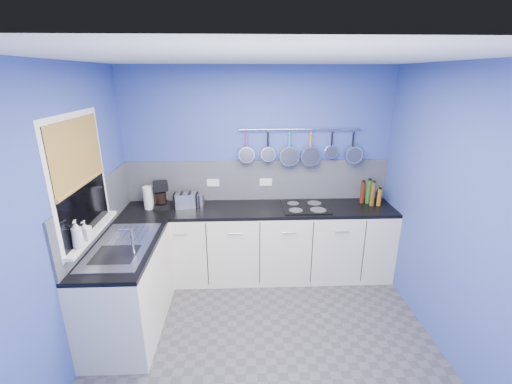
{
  "coord_description": "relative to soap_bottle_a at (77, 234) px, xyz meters",
  "views": [
    {
      "loc": [
        -0.18,
        -2.58,
        2.39
      ],
      "look_at": [
        -0.05,
        0.75,
        1.25
      ],
      "focal_mm": 24.13,
      "sensor_mm": 36.0,
      "label": 1
    }
  ],
  "objects": [
    {
      "name": "floor",
      "position": [
        1.53,
        0.01,
        -1.18
      ],
      "size": [
        3.2,
        3.0,
        0.02
      ],
      "primitive_type": "cube",
      "color": "#47474C",
      "rests_on": "ground"
    },
    {
      "name": "ceiling",
      "position": [
        1.53,
        0.01,
        1.34
      ],
      "size": [
        3.2,
        3.0,
        0.02
      ],
      "primitive_type": "cube",
      "color": "white",
      "rests_on": "ground"
    },
    {
      "name": "wall_back",
      "position": [
        1.53,
        1.52,
        0.08
      ],
      "size": [
        3.2,
        0.02,
        2.5
      ],
      "primitive_type": "cube",
      "color": "#364A9E",
      "rests_on": "ground"
    },
    {
      "name": "wall_front",
      "position": [
        1.53,
        -1.5,
        0.08
      ],
      "size": [
        3.2,
        0.02,
        2.5
      ],
      "primitive_type": "cube",
      "color": "#364A9E",
      "rests_on": "ground"
    },
    {
      "name": "wall_left",
      "position": [
        -0.08,
        0.01,
        0.08
      ],
      "size": [
        0.02,
        3.0,
        2.5
      ],
      "primitive_type": "cube",
      "color": "#364A9E",
      "rests_on": "ground"
    },
    {
      "name": "wall_right",
      "position": [
        3.14,
        0.01,
        0.08
      ],
      "size": [
        0.02,
        3.0,
        2.5
      ],
      "primitive_type": "cube",
      "color": "#364A9E",
      "rests_on": "ground"
    },
    {
      "name": "backsplash_back",
      "position": [
        1.53,
        1.49,
        -0.02
      ],
      "size": [
        3.2,
        0.02,
        0.5
      ],
      "primitive_type": "cube",
      "color": "slate",
      "rests_on": "wall_back"
    },
    {
      "name": "backsplash_left",
      "position": [
        -0.06,
        0.61,
        -0.02
      ],
      "size": [
        0.02,
        1.8,
        0.5
      ],
      "primitive_type": "cube",
      "color": "slate",
      "rests_on": "wall_left"
    },
    {
      "name": "cabinet_run_back",
      "position": [
        1.53,
        1.21,
        -0.74
      ],
      "size": [
        3.2,
        0.6,
        0.86
      ],
      "primitive_type": "cube",
      "color": "silver",
      "rests_on": "ground"
    },
    {
      "name": "worktop_back",
      "position": [
        1.53,
        1.21,
        -0.29
      ],
      "size": [
        3.2,
        0.6,
        0.04
      ],
      "primitive_type": "cube",
      "color": "black",
      "rests_on": "cabinet_run_back"
    },
    {
      "name": "cabinet_run_left",
      "position": [
        0.23,
        0.31,
        -0.74
      ],
      "size": [
        0.6,
        1.2,
        0.86
      ],
      "primitive_type": "cube",
      "color": "silver",
      "rests_on": "ground"
    },
    {
      "name": "worktop_left",
      "position": [
        0.23,
        0.31,
        -0.29
      ],
      "size": [
        0.6,
        1.2,
        0.04
      ],
      "primitive_type": "cube",
      "color": "black",
      "rests_on": "cabinet_run_left"
    },
    {
      "name": "window_frame",
      "position": [
        -0.05,
        0.31,
        0.38
      ],
      "size": [
        0.01,
        1.0,
        1.1
      ],
      "primitive_type": "cube",
      "color": "white",
      "rests_on": "wall_left"
    },
    {
      "name": "window_glass",
      "position": [
        -0.04,
        0.31,
        0.38
      ],
      "size": [
        0.01,
        0.9,
        1.0
      ],
      "primitive_type": "cube",
      "color": "black",
      "rests_on": "wall_left"
    },
    {
      "name": "bamboo_blind",
      "position": [
        -0.03,
        0.31,
        0.61
      ],
      "size": [
        0.01,
        0.9,
        0.55
      ],
      "primitive_type": "cube",
      "color": "olive",
      "rests_on": "wall_left"
    },
    {
      "name": "window_sill",
      "position": [
        -0.02,
        0.31,
        -0.13
      ],
      "size": [
        0.1,
        0.98,
        0.03
      ],
      "primitive_type": "cube",
      "color": "white",
      "rests_on": "wall_left"
    },
    {
      "name": "sink_unit",
      "position": [
        0.23,
        0.31,
        -0.27
      ],
      "size": [
        0.5,
        0.95,
        0.01
      ],
      "primitive_type": "cube",
      "color": "silver",
      "rests_on": "worktop_left"
    },
    {
      "name": "mixer_tap",
      "position": [
        0.39,
        0.13,
        -0.14
      ],
      "size": [
        0.12,
        0.08,
        0.26
      ],
      "primitive_type": null,
      "color": "silver",
      "rests_on": "worktop_left"
    },
    {
      "name": "socket_left",
      "position": [
        0.98,
        1.48,
        -0.04
      ],
      "size": [
        0.15,
        0.01,
        0.09
      ],
      "primitive_type": "cube",
      "color": "white",
      "rests_on": "backsplash_back"
    },
    {
      "name": "socket_right",
      "position": [
        1.63,
        1.48,
        -0.04
      ],
      "size": [
        0.15,
        0.01,
        0.09
      ],
      "primitive_type": "cube",
      "color": "white",
      "rests_on": "backsplash_back"
    },
    {
      "name": "pot_rail",
      "position": [
        2.03,
        1.46,
        0.61
      ],
      "size": [
        1.45,
        0.02,
        0.02
      ],
      "primitive_type": "cylinder",
      "rotation": [
        0.0,
        1.57,
        0.0
      ],
      "color": "silver",
      "rests_on": "wall_back"
    },
    {
      "name": "soap_bottle_a",
      "position": [
        0.0,
        0.0,
        0.0
      ],
      "size": [
        0.11,
        0.11,
        0.24
      ],
      "primitive_type": "imported",
      "rotation": [
        0.0,
        0.0,
        0.17
      ],
      "color": "white",
      "rests_on": "window_sill"
    },
    {
      "name": "soap_bottle_b",
      "position": [
        0.0,
        0.14,
        -0.03
      ],
      "size": [
        0.09,
        0.09,
        0.17
      ],
      "primitive_type": "imported",
      "rotation": [
        0.0,
        0.0,
        -0.14
      ],
      "color": "white",
      "rests_on": "window_sill"
    },
    {
      "name": "paper_towel",
      "position": [
        0.25,
        1.23,
        -0.14
      ],
      "size": [
        0.12,
        0.12,
        0.26
      ],
      "primitive_type": "cylinder",
      "rotation": [
        0.0,
        0.0,
        -0.03
      ],
      "color": "white",
      "rests_on": "worktop_back"
    },
    {
      "name": "coffee_maker",
      "position": [
        0.39,
        1.25,
        -0.11
      ],
      "size": [
        0.22,
        0.24,
        0.31
      ],
      "primitive_type": null,
      "rotation": [
        0.0,
        0.0,
        0.28
      ],
      "color": "black",
      "rests_on": "worktop_back"
    },
    {
      "name": "toaster",
      "position": [
        0.67,
        1.26,
        -0.19
      ],
      "size": [
        0.29,
        0.21,
        0.17
      ],
      "primitive_type": "cube",
      "rotation": [
        0.0,
        0.0,
        0.25
      ],
      "color": "silver",
      "rests_on": "worktop_back"
    },
    {
      "name": "canister",
      "position": [
        0.84,
        1.31,
        -0.2
      ],
      "size": [
        0.1,
        0.1,
        0.13
      ],
      "primitive_type": "cylinder",
      "rotation": [
        0.0,
        0.0,
        -0.09
      ],
      "color": "silver",
      "rests_on": "worktop_back"
    },
    {
      "name": "hob",
      "position": [
        2.08,
        1.19,
        -0.26
      ],
      "size": [
        0.54,
        0.47,
        0.01
      ],
      "primitive_type": "cube",
      "color": "black",
      "rests_on": "worktop_back"
    },
    {
      "name": "pan_0",
      "position": [
        1.4,
        1.45,
        0.42
      ],
      "size": [
        0.19,
        0.08,
        0.38
      ],
      "primitive_type": null,
      "color": "silver",
      "rests_on": "pot_rail"
    },
    {
      "name": "pan_1",
      "position": [
        1.65,
        1.45,
        0.43
      ],
      "size": [
        0.18,
        0.1,
        0.37
      ],
      "primitive_type": null,
      "color": "silver",
      "rests_on": "pot_rail"
    },
    {
      "name": "pan_2",
      "position": [
        1.9,
        1.45,
        0.4
      ],
      "size": [
        0.24,
        0.08,
        0.43
      ],
      "primitive_type": null,
      "color": "silver",
      "rests_on": "pot_rail"
    },
    {
      "name": "pan_3",
      "position": [
        2.16,
        1.45,
        0.39
      ],
      "size": [
        0.24,
        0.08,
        0.43
      ],
      "primitive_type": null,
      "color": "silver",
      "rests_on": "pot_rail"
    },
    {
      "name": "pan_4",
      "position": [
        2.41,
        1.45,
        0.44
      ],
      "size": [
        0.15,
        0.06,
        0.34
      ],
      "primitive_type": null,
      "color": "silver",
      "rests_on": "pot_rail"
    },
    {
      "name": "pan_5",
      "position": [
        2.67,
        1.45,
        0.41
      ],
      "size": [
        0.2,
        0.12,
        0.39
      ],
      "primitive_type": null,
      "color": "silver",
      "rests_on": "pot_rail"
    },
    {
      "name": "condiment_0",
      "position": [
        2.99,
        1.31,
        -0.2
      ],
      "size": [
        0.05,
        0.05,
        0.15
      ],
      "primitive_type": "cylinder",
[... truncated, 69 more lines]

